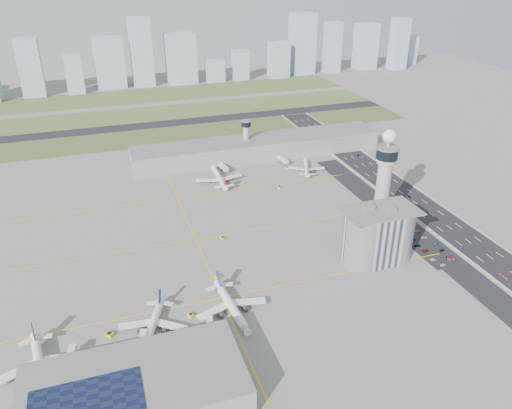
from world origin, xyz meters
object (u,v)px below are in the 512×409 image
object	(u,v)px
airplane_far_a	(219,174)
tug_2	(218,276)
car_lot_4	(413,239)
car_lot_7	(450,257)
jet_bridge_far_1	(278,158)
airplane_far_b	(307,165)
car_lot_3	(417,246)
car_hw_2	(359,155)
jet_bridge_near_0	(68,373)
car_hw_1	(409,197)
jet_bridge_near_1	(142,356)
car_hw_4	(316,136)
airplane_near_a	(38,362)
car_lot_5	(403,232)
airplane_near_c	(232,303)
tug_5	(287,168)
car_lot_6	(451,259)
car_lot_11	(417,231)
tug_0	(109,334)
jet_bridge_far_0	(220,165)
control_tower	(384,177)
jet_bridge_near_2	(211,340)
car_lot_10	(424,237)
car_lot_2	(425,251)
tug_3	(223,238)
car_lot_1	(433,260)
secondary_tower	(246,136)
car_hw_0	(504,275)
tug_4	(279,187)
car_lot_0	(443,265)
airplane_near_b	(152,322)
car_lot_9	(436,244)
car_lot_8	(442,250)

from	to	relation	value
airplane_far_a	tug_2	distance (m)	125.79
car_lot_4	car_lot_7	world-z (taller)	same
jet_bridge_far_1	airplane_far_a	bearing A→B (deg)	-77.89
airplane_far_b	jet_bridge_far_1	distance (m)	29.14
car_lot_3	car_hw_2	xyz separation A→B (m)	(38.87, 140.06, 0.11)
jet_bridge_near_0	car_hw_1	world-z (taller)	jet_bridge_near_0
jet_bridge_near_1	car_hw_4	bearing A→B (deg)	-28.55
airplane_near_a	car_lot_5	xyz separation A→B (m)	(207.16, 51.32, -5.23)
airplane_near_c	tug_5	bearing A→B (deg)	144.68
car_lot_6	car_lot_11	distance (m)	33.08
tug_0	car_lot_6	size ratio (longest dim) A/B	0.78
jet_bridge_far_0	car_hw_2	distance (m)	119.82
control_tower	jet_bridge_near_1	world-z (taller)	control_tower
airplane_far_b	jet_bridge_near_2	xyz separation A→B (m)	(-119.29, -167.67, -1.96)
tug_2	tug_5	xyz separation A→B (m)	(90.70, 127.47, -0.13)
airplane_far_a	car_lot_10	distance (m)	155.16
jet_bridge_far_1	car_lot_2	bearing A→B (deg)	1.28
tug_3	tug_0	bearing A→B (deg)	-173.19
airplane_far_b	car_lot_1	xyz separation A→B (m)	(15.81, -141.54, -4.22)
secondary_tower	tug_5	xyz separation A→B (m)	(23.28, -35.02, -17.99)
secondary_tower	car_lot_2	world-z (taller)	secondary_tower
car_lot_10	airplane_near_c	bearing A→B (deg)	111.60
tug_2	airplane_far_b	bearing A→B (deg)	12.32
airplane_near_a	jet_bridge_far_0	xyz separation A→B (m)	(125.87, 186.26, -2.98)
airplane_near_c	car_hw_0	size ratio (longest dim) A/B	12.76
control_tower	tug_4	xyz separation A→B (m)	(-37.84, 74.86, -34.25)
jet_bridge_near_2	car_lot_0	xyz separation A→B (m)	(136.99, 20.11, -2.27)
airplane_near_b	jet_bridge_near_1	size ratio (longest dim) A/B	2.72
airplane_far_a	car_hw_0	size ratio (longest dim) A/B	12.86
jet_bridge_near_0	tug_5	size ratio (longest dim) A/B	4.99
car_lot_6	tug_0	bearing A→B (deg)	100.65
jet_bridge_near_0	car_lot_9	world-z (taller)	jet_bridge_near_0
car_lot_8	tug_0	bearing A→B (deg)	85.86
airplane_near_c	car_lot_2	size ratio (longest dim) A/B	9.55
airplane_far_b	tug_0	xyz separation A→B (m)	(-161.72, -147.23, -3.78)
airplane_near_a	airplane_far_b	xyz separation A→B (m)	(190.16, 160.93, -1.02)
car_lot_2	tug_5	bearing A→B (deg)	5.64
airplane_near_b	jet_bridge_near_0	xyz separation A→B (m)	(-36.65, -17.41, -2.48)
jet_bridge_far_0	car_lot_2	size ratio (longest dim) A/B	3.19
jet_bridge_far_0	car_lot_5	world-z (taller)	jet_bridge_far_0
jet_bridge_far_0	car_lot_3	world-z (taller)	jet_bridge_far_0
car_lot_0	tug_0	bearing A→B (deg)	83.31
jet_bridge_far_1	airplane_far_b	bearing A→B (deg)	19.43
car_lot_7	car_hw_4	bearing A→B (deg)	-0.44
tug_2	tug_3	xyz separation A→B (m)	(12.90, 38.05, -0.13)
jet_bridge_far_0	tug_3	world-z (taller)	jet_bridge_far_0
jet_bridge_near_2	car_lot_8	bearing A→B (deg)	-67.28
airplane_near_a	jet_bridge_near_2	xyz separation A→B (m)	(70.87, -6.74, -2.98)
airplane_near_a	airplane_far_a	size ratio (longest dim) A/B	0.99
secondary_tower	car_lot_9	bearing A→B (deg)	-69.59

